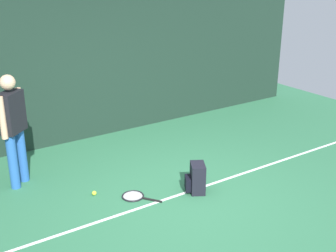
{
  "coord_description": "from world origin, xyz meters",
  "views": [
    {
      "loc": [
        -3.19,
        -4.4,
        3.13
      ],
      "look_at": [
        0.0,
        0.4,
        1.0
      ],
      "focal_mm": 46.73,
      "sensor_mm": 36.0,
      "label": 1
    }
  ],
  "objects_px": {
    "tennis_racket": "(135,196)",
    "tennis_ball_near_player": "(94,193)",
    "backpack": "(197,179)",
    "tennis_player": "(13,124)"
  },
  "relations": [
    {
      "from": "tennis_player",
      "to": "backpack",
      "type": "xyz_separation_m",
      "value": [
        2.09,
        -1.67,
        -0.76
      ]
    },
    {
      "from": "backpack",
      "to": "tennis_racket",
      "type": "bearing_deg",
      "value": -83.25
    },
    {
      "from": "tennis_player",
      "to": "tennis_racket",
      "type": "distance_m",
      "value": 2.05
    },
    {
      "from": "backpack",
      "to": "tennis_ball_near_player",
      "type": "height_order",
      "value": "backpack"
    },
    {
      "from": "tennis_racket",
      "to": "backpack",
      "type": "xyz_separation_m",
      "value": [
        0.84,
        -0.35,
        0.2
      ]
    },
    {
      "from": "backpack",
      "to": "tennis_ball_near_player",
      "type": "bearing_deg",
      "value": -89.78
    },
    {
      "from": "tennis_racket",
      "to": "tennis_ball_near_player",
      "type": "bearing_deg",
      "value": 15.54
    },
    {
      "from": "tennis_racket",
      "to": "tennis_ball_near_player",
      "type": "relative_size",
      "value": 9.14
    },
    {
      "from": "tennis_player",
      "to": "backpack",
      "type": "distance_m",
      "value": 2.78
    },
    {
      "from": "tennis_ball_near_player",
      "to": "tennis_racket",
      "type": "bearing_deg",
      "value": -39.34
    }
  ]
}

